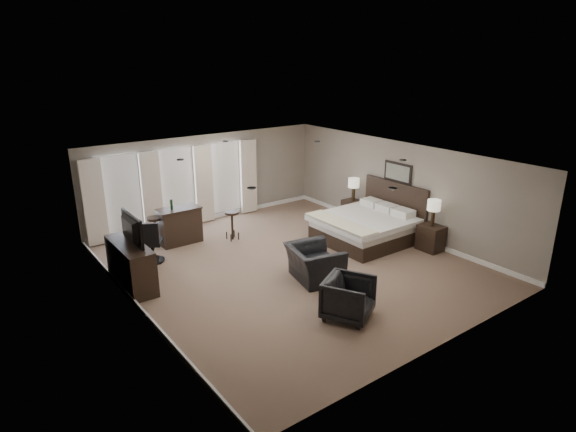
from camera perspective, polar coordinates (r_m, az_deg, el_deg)
room at (r=11.19m, az=0.39°, el=0.25°), size 7.60×8.60×2.64m
window_bay at (r=14.17m, az=-12.92°, el=3.33°), size 5.25×0.20×2.30m
bed at (r=13.05m, az=9.30°, el=0.12°), size 2.33×2.22×1.48m
nightstand_near at (r=12.95m, az=16.55°, el=-2.50°), size 0.50×0.61×0.66m
nightstand_far at (r=14.75m, az=7.66°, el=0.65°), size 0.47×0.58×0.63m
lamp_near at (r=12.73m, az=16.83°, el=0.34°), size 0.33×0.33×0.69m
lamp_far at (r=14.56m, az=7.77°, el=3.12°), size 0.33×0.33×0.69m
wall_art at (r=13.57m, az=12.87°, el=5.05°), size 0.04×0.96×0.56m
dresser at (r=11.00m, az=-18.10°, el=-5.55°), size 0.55×1.70×0.99m
tv at (r=10.79m, az=-18.40°, el=-2.80°), size 0.65×1.12×0.15m
armchair_near at (r=10.77m, az=3.15°, el=-4.95°), size 1.03×1.35×1.05m
armchair_far at (r=9.36m, az=7.20°, el=-9.42°), size 1.16×1.14×0.90m
bar_counter at (r=13.15m, az=-12.72°, el=-1.10°), size 1.13×0.59×0.99m
bar_stool_left at (r=13.04m, az=-15.43°, el=-1.86°), size 0.52×0.52×0.83m
bar_stool_right at (r=13.18m, az=-6.63°, el=-1.13°), size 0.48×0.48×0.80m
desk_chair at (r=12.11m, az=-15.87°, el=-2.88°), size 0.75×0.75×1.07m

